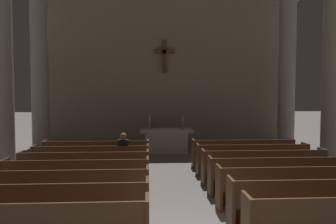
{
  "coord_description": "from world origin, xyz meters",
  "views": [
    {
      "loc": [
        -0.75,
        -4.99,
        2.52
      ],
      "look_at": [
        0.0,
        7.71,
        1.8
      ],
      "focal_mm": 35.67,
      "sensor_mm": 36.0,
      "label": 1
    }
  ],
  "objects_px": {
    "pew_left_row_4": "(77,178)",
    "pew_right_row_2": "(320,202)",
    "pew_left_row_2": "(52,207)",
    "column_right_third": "(287,76)",
    "column_right_second": "(334,70)",
    "candlestick_left": "(150,125)",
    "pew_left_row_7": "(97,154)",
    "pew_left_row_6": "(91,161)",
    "pew_right_row_3": "(296,186)",
    "candlestick_right": "(183,125)",
    "column_left_third": "(40,75)",
    "lone_worshipper": "(124,153)",
    "pew_left_row_3": "(66,190)",
    "pew_left_row_5": "(85,168)",
    "column_left_second": "(1,69)",
    "pew_right_row_4": "(278,175)",
    "pew_right_row_5": "(264,166)",
    "pew_right_row_7": "(243,153)",
    "altar": "(166,140)",
    "pew_right_row_6": "(252,159)"
  },
  "relations": [
    {
      "from": "pew_left_row_5",
      "to": "pew_left_row_6",
      "type": "relative_size",
      "value": 1.0
    },
    {
      "from": "pew_left_row_7",
      "to": "pew_right_row_5",
      "type": "relative_size",
      "value": 1.0
    },
    {
      "from": "pew_left_row_2",
      "to": "pew_right_row_2",
      "type": "relative_size",
      "value": 1.0
    },
    {
      "from": "pew_left_row_6",
      "to": "pew_right_row_4",
      "type": "bearing_deg",
      "value": -22.6
    },
    {
      "from": "column_left_third",
      "to": "altar",
      "type": "height_order",
      "value": "column_left_third"
    },
    {
      "from": "column_right_second",
      "to": "pew_left_row_7",
      "type": "bearing_deg",
      "value": 175.16
    },
    {
      "from": "pew_left_row_5",
      "to": "column_left_second",
      "type": "bearing_deg",
      "value": 152.98
    },
    {
      "from": "pew_left_row_6",
      "to": "column_right_second",
      "type": "relative_size",
      "value": 0.52
    },
    {
      "from": "pew_left_row_2",
      "to": "column_right_third",
      "type": "relative_size",
      "value": 0.52
    },
    {
      "from": "pew_left_row_3",
      "to": "pew_right_row_4",
      "type": "distance_m",
      "value": 5.05
    },
    {
      "from": "pew_left_row_5",
      "to": "pew_right_row_3",
      "type": "bearing_deg",
      "value": -22.6
    },
    {
      "from": "pew_right_row_6",
      "to": "candlestick_right",
      "type": "distance_m",
      "value": 4.3
    },
    {
      "from": "pew_right_row_2",
      "to": "candlestick_right",
      "type": "bearing_deg",
      "value": 102.54
    },
    {
      "from": "pew_right_row_3",
      "to": "candlestick_left",
      "type": "bearing_deg",
      "value": 114.57
    },
    {
      "from": "pew_right_row_4",
      "to": "pew_right_row_6",
      "type": "relative_size",
      "value": 1.0
    },
    {
      "from": "pew_right_row_2",
      "to": "altar",
      "type": "height_order",
      "value": "altar"
    },
    {
      "from": "pew_left_row_3",
      "to": "pew_left_row_4",
      "type": "height_order",
      "value": "same"
    },
    {
      "from": "pew_left_row_6",
      "to": "pew_right_row_7",
      "type": "relative_size",
      "value": 1.0
    },
    {
      "from": "column_right_second",
      "to": "pew_right_row_7",
      "type": "bearing_deg",
      "value": 166.68
    },
    {
      "from": "pew_right_row_5",
      "to": "candlestick_left",
      "type": "bearing_deg",
      "value": 123.03
    },
    {
      "from": "pew_left_row_3",
      "to": "pew_right_row_3",
      "type": "relative_size",
      "value": 1.0
    },
    {
      "from": "pew_left_row_7",
      "to": "column_left_second",
      "type": "height_order",
      "value": "column_left_second"
    },
    {
      "from": "pew_left_row_6",
      "to": "pew_right_row_3",
      "type": "distance_m",
      "value": 5.83
    },
    {
      "from": "candlestick_left",
      "to": "pew_right_row_3",
      "type": "bearing_deg",
      "value": -65.43
    },
    {
      "from": "pew_left_row_7",
      "to": "candlestick_left",
      "type": "xyz_separation_m",
      "value": [
        1.77,
        2.82,
        0.71
      ]
    },
    {
      "from": "column_left_third",
      "to": "column_right_third",
      "type": "relative_size",
      "value": 1.0
    },
    {
      "from": "pew_left_row_4",
      "to": "column_right_second",
      "type": "bearing_deg",
      "value": 17.55
    },
    {
      "from": "pew_left_row_4",
      "to": "candlestick_left",
      "type": "height_order",
      "value": "candlestick_left"
    },
    {
      "from": "column_right_third",
      "to": "altar",
      "type": "distance_m",
      "value": 5.9
    },
    {
      "from": "pew_right_row_3",
      "to": "pew_right_row_4",
      "type": "relative_size",
      "value": 1.0
    },
    {
      "from": "pew_left_row_6",
      "to": "pew_right_row_5",
      "type": "relative_size",
      "value": 1.0
    },
    {
      "from": "candlestick_right",
      "to": "column_left_third",
      "type": "bearing_deg",
      "value": 178.25
    },
    {
      "from": "column_right_second",
      "to": "candlestick_left",
      "type": "bearing_deg",
      "value": 149.63
    },
    {
      "from": "pew_left_row_4",
      "to": "pew_right_row_7",
      "type": "height_order",
      "value": "same"
    },
    {
      "from": "column_left_third",
      "to": "lone_worshipper",
      "type": "xyz_separation_m",
      "value": [
        3.72,
        -4.0,
        -2.56
      ]
    },
    {
      "from": "pew_left_row_3",
      "to": "candlestick_right",
      "type": "relative_size",
      "value": 5.91
    },
    {
      "from": "pew_left_row_3",
      "to": "pew_right_row_5",
      "type": "relative_size",
      "value": 1.0
    },
    {
      "from": "pew_left_row_6",
      "to": "lone_worshipper",
      "type": "height_order",
      "value": "lone_worshipper"
    },
    {
      "from": "pew_right_row_3",
      "to": "pew_right_row_7",
      "type": "xyz_separation_m",
      "value": [
        0.0,
        4.12,
        0.0
      ]
    },
    {
      "from": "pew_left_row_7",
      "to": "pew_right_row_7",
      "type": "xyz_separation_m",
      "value": [
        4.95,
        0.0,
        0.0
      ]
    },
    {
      "from": "pew_left_row_5",
      "to": "pew_right_row_6",
      "type": "relative_size",
      "value": 1.0
    },
    {
      "from": "pew_left_row_2",
      "to": "candlestick_left",
      "type": "relative_size",
      "value": 5.91
    },
    {
      "from": "pew_right_row_3",
      "to": "column_left_third",
      "type": "bearing_deg",
      "value": 137.25
    },
    {
      "from": "pew_left_row_7",
      "to": "pew_right_row_4",
      "type": "xyz_separation_m",
      "value": [
        4.95,
        -3.09,
        0.0
      ]
    },
    {
      "from": "pew_left_row_4",
      "to": "pew_right_row_2",
      "type": "bearing_deg",
      "value": -22.6
    },
    {
      "from": "pew_left_row_3",
      "to": "candlestick_right",
      "type": "xyz_separation_m",
      "value": [
        3.17,
        6.94,
        0.71
      ]
    },
    {
      "from": "column_left_second",
      "to": "pew_right_row_5",
      "type": "bearing_deg",
      "value": -10.35
    },
    {
      "from": "column_left_third",
      "to": "pew_right_row_2",
      "type": "bearing_deg",
      "value": -46.62
    },
    {
      "from": "pew_left_row_7",
      "to": "column_right_third",
      "type": "xyz_separation_m",
      "value": [
        7.7,
        3.0,
        2.78
      ]
    },
    {
      "from": "pew_left_row_3",
      "to": "column_right_second",
      "type": "bearing_deg",
      "value": 24.22
    }
  ]
}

